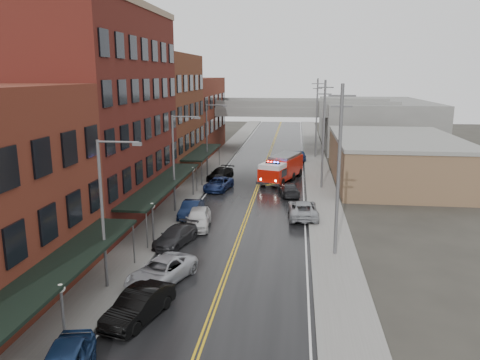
{
  "coord_description": "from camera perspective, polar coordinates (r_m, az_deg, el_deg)",
  "views": [
    {
      "loc": [
        4.28,
        -16.85,
        12.59
      ],
      "look_at": [
        -0.83,
        25.11,
        3.0
      ],
      "focal_mm": 35.0,
      "sensor_mm": 36.0,
      "label": 1
    }
  ],
  "objects": [
    {
      "name": "curb_left",
      "position": [
        49.5,
        -4.86,
        -1.91
      ],
      "size": [
        0.3,
        160.0,
        0.15
      ],
      "primitive_type": "cube",
      "color": "gray",
      "rests_on": "ground"
    },
    {
      "name": "brick_building_c",
      "position": [
        60.2,
        -10.16,
        7.73
      ],
      "size": [
        9.0,
        15.0,
        15.0
      ],
      "primitive_type": "cube",
      "color": "#5A2D1B",
      "rests_on": "ground"
    },
    {
      "name": "sidewalk_right",
      "position": [
        48.58,
        10.28,
        -2.36
      ],
      "size": [
        3.0,
        160.0,
        0.15
      ],
      "primitive_type": "cube",
      "color": "slate",
      "rests_on": "ground"
    },
    {
      "name": "brick_building_far",
      "position": [
        77.17,
        -6.31,
        7.81
      ],
      "size": [
        9.0,
        20.0,
        12.0
      ],
      "primitive_type": "cube",
      "color": "maroon",
      "rests_on": "ground"
    },
    {
      "name": "brick_building_b",
      "position": [
        43.7,
        -16.96,
        7.52
      ],
      "size": [
        9.0,
        20.0,
        18.0
      ],
      "primitive_type": "cube",
      "color": "#571D17",
      "rests_on": "ground"
    },
    {
      "name": "parked_car_left_4",
      "position": [
        39.38,
        -5.13,
        -4.65
      ],
      "size": [
        2.45,
        5.03,
        1.65
      ],
      "primitive_type": "imported",
      "rotation": [
        0.0,
        0.0,
        0.1
      ],
      "color": "silver",
      "rests_on": "ground"
    },
    {
      "name": "globe_lamp_1",
      "position": [
        36.04,
        -10.63,
        -4.01
      ],
      "size": [
        0.44,
        0.44,
        3.12
      ],
      "color": "#59595B",
      "rests_on": "ground"
    },
    {
      "name": "street_lamp_0",
      "position": [
        28.1,
        -16.03,
        -3.01
      ],
      "size": [
        2.64,
        0.22,
        9.0
      ],
      "color": "#59595B",
      "rests_on": "ground"
    },
    {
      "name": "parked_car_left_6",
      "position": [
        51.91,
        -2.65,
        -0.48
      ],
      "size": [
        3.1,
        5.32,
        1.39
      ],
      "primitive_type": "imported",
      "rotation": [
        0.0,
        0.0,
        -0.16
      ],
      "color": "#14224E",
      "rests_on": "ground"
    },
    {
      "name": "overpass",
      "position": [
        79.24,
        3.86,
        7.97
      ],
      "size": [
        40.0,
        10.0,
        7.5
      ],
      "color": "slate",
      "rests_on": "ground"
    },
    {
      "name": "right_far_block",
      "position": [
        88.34,
        15.96,
        6.72
      ],
      "size": [
        18.0,
        30.0,
        8.0
      ],
      "primitive_type": "cube",
      "color": "slate",
      "rests_on": "ground"
    },
    {
      "name": "awning_0",
      "position": [
        25.8,
        -21.15,
        -9.98
      ],
      "size": [
        2.6,
        16.0,
        3.09
      ],
      "color": "black",
      "rests_on": "ground"
    },
    {
      "name": "awning_2",
      "position": [
        59.32,
        -4.6,
        3.42
      ],
      "size": [
        2.6,
        13.0,
        3.09
      ],
      "color": "black",
      "rests_on": "ground"
    },
    {
      "name": "globe_lamp_2",
      "position": [
        49.14,
        -5.77,
        0.64
      ],
      "size": [
        0.44,
        0.44,
        3.12
      ],
      "color": "#59595B",
      "rests_on": "ground"
    },
    {
      "name": "parked_car_left_3",
      "position": [
        35.77,
        -7.87,
        -6.79
      ],
      "size": [
        3.06,
        5.02,
        1.36
      ],
      "primitive_type": "imported",
      "rotation": [
        0.0,
        0.0,
        -0.26
      ],
      "color": "#252527",
      "rests_on": "ground"
    },
    {
      "name": "utility_pole_1",
      "position": [
        52.31,
        10.14,
        5.68
      ],
      "size": [
        1.8,
        0.24,
        12.0
      ],
      "color": "#59595B",
      "rests_on": "ground"
    },
    {
      "name": "sidewalk_left",
      "position": [
        49.85,
        -6.72,
        -1.85
      ],
      "size": [
        3.0,
        160.0,
        0.15
      ],
      "primitive_type": "cube",
      "color": "slate",
      "rests_on": "ground"
    },
    {
      "name": "parked_car_left_5",
      "position": [
        42.42,
        -5.99,
        -3.55
      ],
      "size": [
        1.64,
        4.37,
        1.42
      ],
      "primitive_type": "imported",
      "rotation": [
        0.0,
        0.0,
        -0.03
      ],
      "color": "#0E1832",
      "rests_on": "ground"
    },
    {
      "name": "curb_right",
      "position": [
        48.51,
        8.33,
        -2.31
      ],
      "size": [
        0.3,
        160.0,
        0.15
      ],
      "primitive_type": "cube",
      "color": "gray",
      "rests_on": "ground"
    },
    {
      "name": "parked_car_left_7",
      "position": [
        56.95,
        -2.41,
        0.74
      ],
      "size": [
        3.2,
        5.31,
        1.44
      ],
      "primitive_type": "imported",
      "rotation": [
        0.0,
        0.0,
        -0.25
      ],
      "color": "black",
      "rests_on": "ground"
    },
    {
      "name": "parked_car_right_0",
      "position": [
        42.34,
        7.65,
        -3.55
      ],
      "size": [
        2.82,
        5.64,
        1.53
      ],
      "primitive_type": "imported",
      "rotation": [
        0.0,
        0.0,
        3.19
      ],
      "color": "#989BA0",
      "rests_on": "ground"
    },
    {
      "name": "parked_car_left_1",
      "position": [
        25.82,
        -12.24,
        -14.7
      ],
      "size": [
        2.93,
        5.13,
        1.6
      ],
      "primitive_type": "imported",
      "rotation": [
        0.0,
        0.0,
        -0.27
      ],
      "color": "black",
      "rests_on": "ground"
    },
    {
      "name": "parked_car_right_2",
      "position": [
        62.59,
        6.2,
        1.84
      ],
      "size": [
        3.1,
        4.97,
        1.58
      ],
      "primitive_type": "imported",
      "rotation": [
        0.0,
        0.0,
        3.43
      ],
      "color": "silver",
      "rests_on": "ground"
    },
    {
      "name": "globe_lamp_0",
      "position": [
        23.98,
        -20.92,
        -13.5
      ],
      "size": [
        0.44,
        0.44,
        3.12
      ],
      "color": "#59595B",
      "rests_on": "ground"
    },
    {
      "name": "street_lamp_1",
      "position": [
        42.9,
        -7.8,
        2.73
      ],
      "size": [
        2.64,
        0.22,
        9.0
      ],
      "color": "#59595B",
      "rests_on": "ground"
    },
    {
      "name": "parked_car_left_2",
      "position": [
        29.76,
        -9.55,
        -10.88
      ],
      "size": [
        4.08,
        5.81,
        1.47
      ],
      "primitive_type": "imported",
      "rotation": [
        0.0,
        0.0,
        -0.34
      ],
      "color": "#AAABB2",
      "rests_on": "ground"
    },
    {
      "name": "awning_1",
      "position": [
        42.64,
        -9.27,
        -0.4
      ],
      "size": [
        2.6,
        18.0,
        3.09
      ],
      "color": "black",
      "rests_on": "ground"
    },
    {
      "name": "street_lamp_2",
      "position": [
        58.34,
        -3.83,
        5.46
      ],
      "size": [
        2.64,
        0.22,
        9.0
      ],
      "color": "#59595B",
      "rests_on": "ground"
    },
    {
      "name": "parked_car_right_1",
      "position": [
        49.82,
        5.96,
        -1.12
      ],
      "size": [
        2.65,
        4.93,
        1.36
      ],
      "primitive_type": "imported",
      "rotation": [
        0.0,
        0.0,
        3.31
      ],
      "color": "#252527",
      "rests_on": "ground"
    },
    {
      "name": "utility_pole_0",
      "position": [
        32.59,
        11.95,
        1.39
      ],
      "size": [
        1.8,
        0.24,
        12.0
      ],
      "color": "#59595B",
      "rests_on": "ground"
    },
    {
      "name": "fire_truck",
      "position": [
        56.09,
        5.06,
        1.5
      ],
      "size": [
        5.34,
        8.83,
        3.07
      ],
      "rotation": [
        0.0,
        0.0,
        -0.32
      ],
      "color": "#B91408",
      "rests_on": "ground"
    },
    {
      "name": "tan_building",
      "position": [
        58.91,
        18.32,
        2.27
      ],
      "size": [
        14.0,
        22.0,
        5.0
      ],
      "primitive_type": "cube",
      "color": "#856247",
      "rests_on": "ground"
    },
    {
      "name": "parked_car_right_3",
      "position": [
        70.05,
        6.98,
        2.96
      ],
      "size": [
        2.6,
        4.78,
        1.5
      ],
      "primitive_type": "imported",
      "rotation": [
        0.0,
        0.0,
        3.38
      ],
      "color": "black",
      "rests_on": "ground"
    },
    {
      "name": "utility_pole_2",
      "position": [
        72.18,
        9.32,
        7.62
      ],
      "size": [
        1.8,
        0.24,
        12.0
      ],
      "color": "#59595B",
      "rests_on": "ground"
    },
    {
      "name": "road",
      "position": [
        48.69,
        1.66,
        -2.19
      ],
      "size": [
        11.0,
        160.0,
        0.02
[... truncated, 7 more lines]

